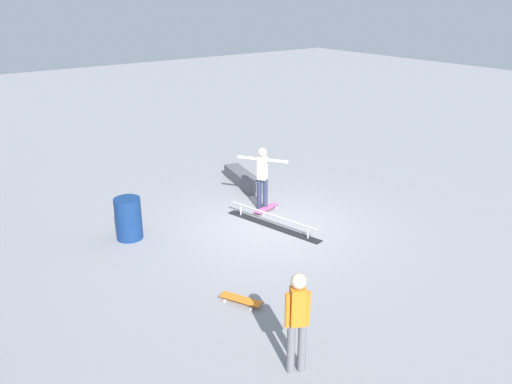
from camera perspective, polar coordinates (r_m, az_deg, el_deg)
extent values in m
plane|color=gray|center=(12.49, 1.62, -3.82)|extent=(60.00, 60.00, 0.00)
cube|color=black|center=(12.51, 1.83, -3.75)|extent=(2.71, 0.83, 0.01)
cylinder|color=#B7B7BC|center=(11.91, 5.70, -4.47)|extent=(0.04, 0.04, 0.29)
cylinder|color=#B7B7BC|center=(13.06, -1.68, -1.98)|extent=(0.04, 0.04, 0.29)
cylinder|color=#B7B7BC|center=(12.40, 1.84, -2.56)|extent=(2.51, 0.60, 0.05)
cube|color=#595960|center=(15.14, -1.42, 1.47)|extent=(1.96, 0.86, 0.35)
cylinder|color=#2D3351|center=(13.34, 0.35, -0.21)|extent=(0.17, 0.17, 0.83)
cylinder|color=#2D3351|center=(13.29, 1.02, -0.30)|extent=(0.17, 0.17, 0.83)
cube|color=white|center=(13.07, 0.70, 2.64)|extent=(0.28, 0.28, 0.59)
sphere|color=beige|center=(12.95, 0.71, 4.34)|extent=(0.22, 0.22, 0.22)
cylinder|color=white|center=(13.13, -0.88, 3.74)|extent=(0.51, 0.36, 0.08)
cylinder|color=white|center=(12.88, 2.31, 3.39)|extent=(0.51, 0.36, 0.08)
cube|color=#E05993|center=(13.33, 1.14, -1.77)|extent=(0.39, 0.82, 0.02)
cylinder|color=white|center=(13.09, 0.81, -2.47)|extent=(0.04, 0.06, 0.05)
cylinder|color=white|center=(13.22, 0.03, -2.22)|extent=(0.04, 0.06, 0.05)
cylinder|color=white|center=(13.49, 2.23, -1.75)|extent=(0.04, 0.06, 0.05)
cylinder|color=white|center=(13.62, 1.45, -1.51)|extent=(0.04, 0.06, 0.05)
cylinder|color=slate|center=(7.97, 5.03, -16.53)|extent=(0.16, 0.16, 0.83)
cylinder|color=slate|center=(7.93, 3.83, -16.67)|extent=(0.16, 0.16, 0.83)
cube|color=orange|center=(7.54, 4.59, -12.35)|extent=(0.27, 0.28, 0.59)
sphere|color=beige|center=(7.32, 4.68, -9.71)|extent=(0.22, 0.22, 0.22)
cylinder|color=orange|center=(7.60, 5.67, -12.57)|extent=(0.10, 0.10, 0.55)
cylinder|color=orange|center=(7.54, 3.47, -12.80)|extent=(0.10, 0.10, 0.55)
cube|color=orange|center=(9.59, -1.67, -11.62)|extent=(0.81, 0.52, 0.02)
cylinder|color=white|center=(9.65, -3.45, -11.80)|extent=(0.06, 0.05, 0.05)
cylinder|color=white|center=(9.82, -2.75, -11.16)|extent=(0.06, 0.05, 0.05)
cylinder|color=white|center=(9.43, -0.53, -12.65)|extent=(0.06, 0.05, 0.05)
cylinder|color=white|center=(9.60, 0.13, -11.97)|extent=(0.06, 0.05, 0.05)
cylinder|color=navy|center=(12.08, -13.78, -2.84)|extent=(0.59, 0.59, 0.97)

